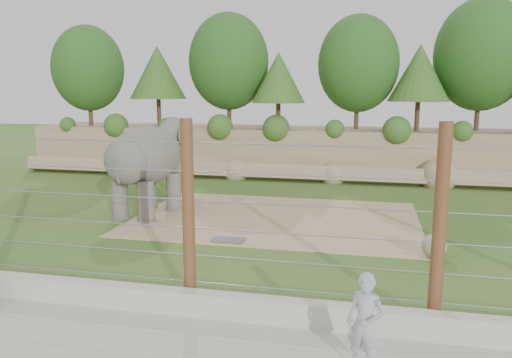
% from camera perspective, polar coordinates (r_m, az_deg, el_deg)
% --- Properties ---
extents(ground, '(90.00, 90.00, 0.00)m').
position_cam_1_polar(ground, '(15.26, -1.65, -7.23)').
color(ground, '#31631F').
rests_on(ground, ground).
extents(back_embankment, '(30.00, 5.52, 8.77)m').
position_cam_1_polar(back_embankment, '(26.96, 6.27, 8.85)').
color(back_embankment, '#897358').
rests_on(back_embankment, ground).
extents(dirt_patch, '(10.00, 7.00, 0.02)m').
position_cam_1_polar(dirt_patch, '(17.98, 2.26, -4.50)').
color(dirt_patch, tan).
rests_on(dirt_patch, ground).
extents(drain_grate, '(1.00, 0.60, 0.03)m').
position_cam_1_polar(drain_grate, '(15.38, -3.17, -6.97)').
color(drain_grate, '#262628').
rests_on(drain_grate, dirt_patch).
extents(elephant, '(2.46, 4.46, 3.42)m').
position_cam_1_polar(elephant, '(18.64, -12.39, 1.13)').
color(elephant, '#615C57').
rests_on(elephant, ground).
extents(stone_ball, '(0.67, 0.67, 0.67)m').
position_cam_1_polar(stone_ball, '(14.56, 19.68, -7.24)').
color(stone_ball, gray).
rests_on(stone_ball, dirt_patch).
extents(retaining_wall, '(26.00, 0.35, 0.50)m').
position_cam_1_polar(retaining_wall, '(10.71, -8.46, -13.71)').
color(retaining_wall, beige).
rests_on(retaining_wall, ground).
extents(barrier_fence, '(20.26, 0.26, 4.00)m').
position_cam_1_polar(barrier_fence, '(10.58, -7.74, -3.95)').
color(barrier_fence, brown).
rests_on(barrier_fence, ground).
extents(zookeeper, '(0.72, 0.59, 1.69)m').
position_cam_1_polar(zookeeper, '(8.52, 12.38, -15.91)').
color(zookeeper, silver).
rests_on(zookeeper, walkway).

